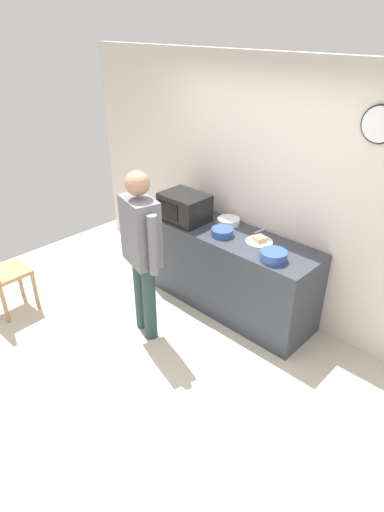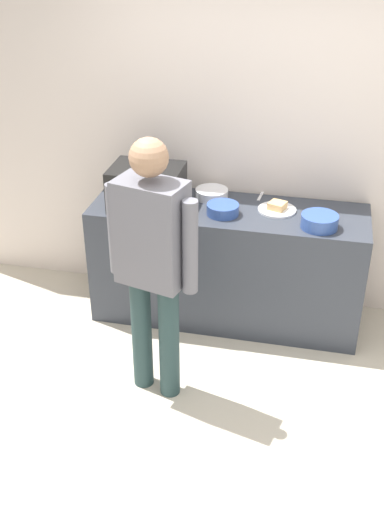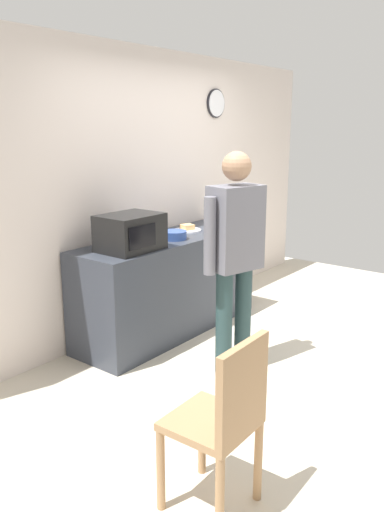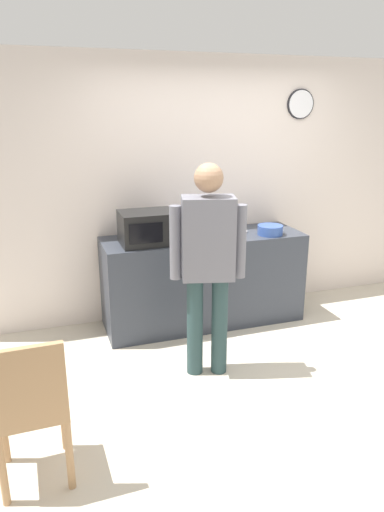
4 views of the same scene
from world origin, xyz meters
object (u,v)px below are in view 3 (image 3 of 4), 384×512
wooden_chair (223,418)px  salad_bowl (144,234)px  fork_utensil (161,230)px  spoon_utensil (113,244)px  person_standing (235,247)px  mixing_bowl (174,235)px  microwave (130,232)px  cereal_bowl (222,224)px  sandwich_plate (187,229)px

wooden_chair → salad_bowl: bearing=52.1°
fork_utensil → spoon_utensil: bearing=-172.6°
wooden_chair → person_standing: bearing=31.8°
mixing_bowl → spoon_utensil: (-0.51, 0.26, -0.03)m
fork_utensil → wooden_chair: wooden_chair is taller
spoon_utensil → microwave: bearing=-99.5°
microwave → person_standing: size_ratio=0.29×
cereal_bowl → person_standing: person_standing is taller
wooden_chair → spoon_utensil: bearing=59.9°
microwave → person_standing: (0.27, -0.84, -0.05)m
wooden_chair → cereal_bowl: bearing=35.1°
sandwich_plate → salad_bowl: (-0.49, 0.12, 0.01)m
salad_bowl → wooden_chair: (-1.51, -1.94, -0.42)m
cereal_bowl → sandwich_plate: bearing=146.1°
person_standing → mixing_bowl: bearing=71.9°
fork_utensil → wooden_chair: (-1.86, -2.04, -0.39)m
salad_bowl → wooden_chair: salad_bowl is taller
microwave → spoon_utensil: microwave is taller
person_standing → wooden_chair: size_ratio=1.83×
fork_utensil → wooden_chair: size_ratio=0.18×
microwave → fork_utensil: bearing=24.6°
microwave → spoon_utensil: (0.04, 0.26, -0.15)m
sandwich_plate → fork_utensil: size_ratio=1.59×
cereal_bowl → wooden_chair: bearing=-144.9°
mixing_bowl → fork_utensil: 0.43m
person_standing → spoon_utensil: bearing=101.8°
spoon_utensil → salad_bowl: bearing=-1.3°
salad_bowl → cereal_bowl: 0.86m
salad_bowl → mixing_bowl: (0.13, -0.26, 0.00)m
salad_bowl → fork_utensil: 0.37m
sandwich_plate → fork_utensil: sandwich_plate is taller
salad_bowl → cereal_bowl: (0.79, -0.32, 0.01)m
fork_utensil → sandwich_plate: bearing=-57.1°
microwave → person_standing: bearing=-72.0°
salad_bowl → cereal_bowl: cereal_bowl is taller
salad_bowl → fork_utensil: (0.35, 0.10, -0.03)m
sandwich_plate → spoon_utensil: (-0.87, 0.13, -0.02)m
fork_utensil → spoon_utensil: 0.74m
person_standing → wooden_chair: (-1.36, -0.84, -0.48)m
wooden_chair → fork_utensil: bearing=47.7°
fork_utensil → mixing_bowl: bearing=-121.9°
mixing_bowl → wooden_chair: (-1.63, -1.68, -0.42)m
microwave → sandwich_plate: 0.93m
cereal_bowl → fork_utensil: 0.61m
sandwich_plate → person_standing: size_ratio=0.16×
mixing_bowl → fork_utensil: size_ratio=1.33×
mixing_bowl → microwave: bearing=179.5°
salad_bowl → fork_utensil: bearing=16.4°
salad_bowl → spoon_utensil: salad_bowl is taller
mixing_bowl → sandwich_plate: bearing=20.9°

